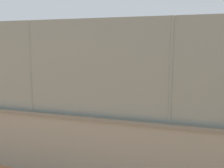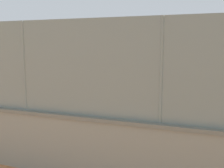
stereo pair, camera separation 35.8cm
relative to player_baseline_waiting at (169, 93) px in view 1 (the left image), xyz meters
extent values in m
plane|color=#B27247|center=(3.09, -7.39, -0.99)|extent=(260.00, 260.00, 0.00)
cylinder|color=gray|center=(-0.52, 5.44, 1.39)|extent=(0.07, 0.07, 1.99)
cylinder|color=gray|center=(2.53, 5.42, 1.39)|extent=(0.07, 0.07, 1.99)
cylinder|color=#591919|center=(0.03, 0.10, -0.58)|extent=(0.16, 0.16, 0.82)
cylinder|color=#591919|center=(0.02, -0.10, -0.58)|extent=(0.16, 0.16, 0.82)
cylinder|color=#429951|center=(0.03, 0.00, 0.14)|extent=(0.36, 0.36, 0.61)
cylinder|color=#D8AD84|center=(0.00, 0.32, 0.26)|extent=(0.58, 0.13, 0.17)
cylinder|color=#D8AD84|center=(-0.29, -0.29, 0.26)|extent=(0.58, 0.13, 0.17)
sphere|color=#D8AD84|center=(0.03, 0.00, 0.56)|extent=(0.23, 0.23, 0.23)
cylinder|color=navy|center=(0.03, 0.00, 0.66)|extent=(0.26, 0.26, 0.05)
cylinder|color=black|center=(-0.47, -0.27, 0.26)|extent=(0.30, 0.06, 0.04)
ellipsoid|color=#333338|center=(-0.69, -0.26, 0.26)|extent=(0.30, 0.05, 0.24)
cylinder|color=#591919|center=(5.56, -5.46, -0.60)|extent=(0.21, 0.21, 0.79)
cylinder|color=#591919|center=(5.73, -5.36, -0.60)|extent=(0.21, 0.21, 0.79)
cylinder|color=white|center=(5.64, -5.41, 0.09)|extent=(0.47, 0.47, 0.58)
cylinder|color=#D8AD84|center=(5.41, -5.60, 0.21)|extent=(0.36, 0.53, 0.17)
cylinder|color=#D8AD84|center=(6.06, -5.51, 0.21)|extent=(0.36, 0.53, 0.17)
sphere|color=#D8AD84|center=(5.64, -5.41, 0.50)|extent=(0.22, 0.22, 0.22)
cylinder|color=black|center=(5.64, -5.41, 0.59)|extent=(0.32, 0.32, 0.05)
cylinder|color=black|center=(6.15, -5.67, 0.21)|extent=(0.18, 0.28, 0.04)
ellipsoid|color=#333338|center=(6.26, -5.86, 0.21)|extent=(0.18, 0.27, 0.24)
cylinder|color=#591919|center=(-1.55, -1.67, -0.57)|extent=(0.21, 0.21, 0.84)
cylinder|color=#591919|center=(-1.72, -1.56, -0.57)|extent=(0.21, 0.21, 0.84)
cylinder|color=#3372B2|center=(-1.64, -1.62, 0.16)|extent=(0.47, 0.47, 0.62)
cylinder|color=#D8AD84|center=(-1.34, -1.73, 0.28)|extent=(0.38, 0.55, 0.17)
cylinder|color=#D8AD84|center=(-1.76, -1.20, 0.28)|extent=(0.38, 0.55, 0.17)
sphere|color=#D8AD84|center=(-1.64, -1.62, 0.58)|extent=(0.24, 0.24, 0.24)
cylinder|color=black|center=(-1.64, -1.62, 0.69)|extent=(0.34, 0.34, 0.05)
cylinder|color=black|center=(-1.67, -1.04, 0.28)|extent=(0.18, 0.28, 0.04)
ellipsoid|color=#333338|center=(-1.55, -0.85, 0.28)|extent=(0.18, 0.27, 0.24)
sphere|color=#3399D8|center=(0.57, 1.03, -0.90)|extent=(0.18, 0.18, 0.18)
camera|label=1|loc=(-0.96, 10.44, 1.86)|focal=42.49mm
camera|label=2|loc=(-1.30, 10.32, 1.86)|focal=42.49mm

